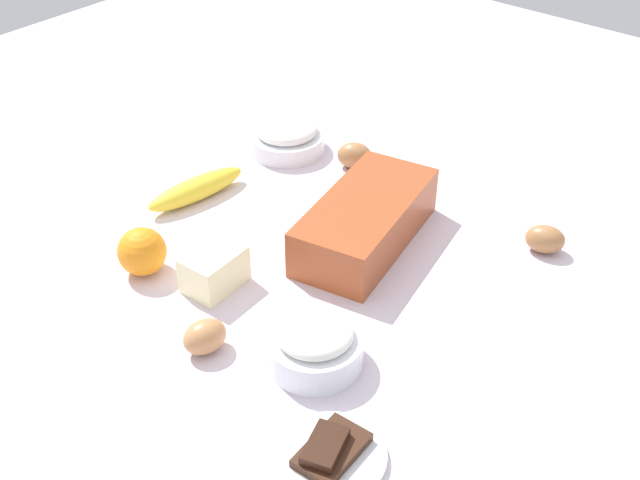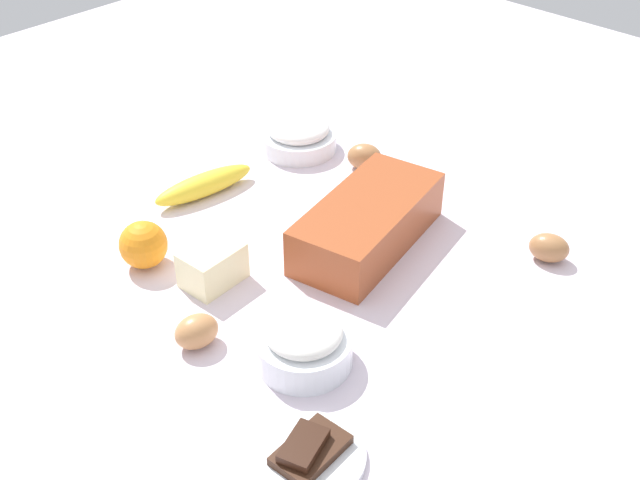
{
  "view_description": "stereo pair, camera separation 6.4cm",
  "coord_description": "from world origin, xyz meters",
  "px_view_note": "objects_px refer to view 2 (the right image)",
  "views": [
    {
      "loc": [
        0.76,
        0.63,
        0.76
      ],
      "look_at": [
        0.0,
        0.0,
        0.04
      ],
      "focal_mm": 45.01,
      "sensor_mm": 36.0,
      "label": 1
    },
    {
      "loc": [
        0.72,
        0.68,
        0.76
      ],
      "look_at": [
        0.0,
        0.0,
        0.04
      ],
      "focal_mm": 45.01,
      "sensor_mm": 36.0,
      "label": 2
    }
  ],
  "objects_px": {
    "banana": "(204,185)",
    "sugar_bowl": "(299,135)",
    "loaf_pan": "(368,222)",
    "chocolate_plate": "(310,454)",
    "orange_fruit": "(143,245)",
    "egg_loose": "(197,331)",
    "egg_near_butter": "(364,157)",
    "egg_beside_bowl": "(549,248)",
    "flour_bowl": "(304,343)",
    "butter_block": "(213,265)"
  },
  "relations": [
    {
      "from": "banana",
      "to": "loaf_pan",
      "type": "bearing_deg",
      "value": 105.83
    },
    {
      "from": "egg_beside_bowl",
      "to": "banana",
      "type": "bearing_deg",
      "value": -65.18
    },
    {
      "from": "sugar_bowl",
      "to": "egg_loose",
      "type": "bearing_deg",
      "value": 30.21
    },
    {
      "from": "loaf_pan",
      "to": "chocolate_plate",
      "type": "relative_size",
      "value": 2.31
    },
    {
      "from": "egg_near_butter",
      "to": "orange_fruit",
      "type": "bearing_deg",
      "value": -7.11
    },
    {
      "from": "orange_fruit",
      "to": "egg_beside_bowl",
      "type": "distance_m",
      "value": 0.62
    },
    {
      "from": "butter_block",
      "to": "orange_fruit",
      "type": "bearing_deg",
      "value": -67.69
    },
    {
      "from": "sugar_bowl",
      "to": "egg_near_butter",
      "type": "bearing_deg",
      "value": 103.16
    },
    {
      "from": "orange_fruit",
      "to": "chocolate_plate",
      "type": "xyz_separation_m",
      "value": [
        0.09,
        0.44,
        -0.03
      ]
    },
    {
      "from": "loaf_pan",
      "to": "orange_fruit",
      "type": "distance_m",
      "value": 0.35
    },
    {
      "from": "sugar_bowl",
      "to": "orange_fruit",
      "type": "bearing_deg",
      "value": 10.96
    },
    {
      "from": "loaf_pan",
      "to": "flour_bowl",
      "type": "bearing_deg",
      "value": 12.36
    },
    {
      "from": "banana",
      "to": "butter_block",
      "type": "relative_size",
      "value": 2.11
    },
    {
      "from": "egg_near_butter",
      "to": "egg_beside_bowl",
      "type": "xyz_separation_m",
      "value": [
        0.01,
        0.39,
        -0.0
      ]
    },
    {
      "from": "egg_beside_bowl",
      "to": "egg_loose",
      "type": "distance_m",
      "value": 0.56
    },
    {
      "from": "chocolate_plate",
      "to": "egg_loose",
      "type": "bearing_deg",
      "value": -97.99
    },
    {
      "from": "sugar_bowl",
      "to": "banana",
      "type": "distance_m",
      "value": 0.23
    },
    {
      "from": "egg_near_butter",
      "to": "egg_beside_bowl",
      "type": "relative_size",
      "value": 1.02
    },
    {
      "from": "egg_near_butter",
      "to": "egg_loose",
      "type": "bearing_deg",
      "value": 15.47
    },
    {
      "from": "butter_block",
      "to": "egg_beside_bowl",
      "type": "xyz_separation_m",
      "value": [
        -0.39,
        0.34,
        -0.01
      ]
    },
    {
      "from": "orange_fruit",
      "to": "egg_loose",
      "type": "xyz_separation_m",
      "value": [
        0.06,
        0.2,
        -0.01
      ]
    },
    {
      "from": "loaf_pan",
      "to": "egg_loose",
      "type": "relative_size",
      "value": 4.84
    },
    {
      "from": "flour_bowl",
      "to": "egg_beside_bowl",
      "type": "xyz_separation_m",
      "value": [
        -0.42,
        0.12,
        -0.01
      ]
    },
    {
      "from": "loaf_pan",
      "to": "banana",
      "type": "relative_size",
      "value": 1.58
    },
    {
      "from": "butter_block",
      "to": "chocolate_plate",
      "type": "distance_m",
      "value": 0.36
    },
    {
      "from": "butter_block",
      "to": "egg_near_butter",
      "type": "relative_size",
      "value": 1.43
    },
    {
      "from": "egg_near_butter",
      "to": "butter_block",
      "type": "bearing_deg",
      "value": 7.37
    },
    {
      "from": "sugar_bowl",
      "to": "egg_beside_bowl",
      "type": "xyz_separation_m",
      "value": [
        -0.02,
        0.53,
        -0.01
      ]
    },
    {
      "from": "loaf_pan",
      "to": "chocolate_plate",
      "type": "bearing_deg",
      "value": 20.77
    },
    {
      "from": "orange_fruit",
      "to": "egg_loose",
      "type": "height_order",
      "value": "orange_fruit"
    },
    {
      "from": "banana",
      "to": "butter_block",
      "type": "xyz_separation_m",
      "value": [
        0.15,
        0.2,
        0.01
      ]
    },
    {
      "from": "orange_fruit",
      "to": "chocolate_plate",
      "type": "distance_m",
      "value": 0.46
    },
    {
      "from": "loaf_pan",
      "to": "egg_beside_bowl",
      "type": "height_order",
      "value": "loaf_pan"
    },
    {
      "from": "egg_loose",
      "to": "loaf_pan",
      "type": "bearing_deg",
      "value": 177.35
    },
    {
      "from": "egg_loose",
      "to": "orange_fruit",
      "type": "bearing_deg",
      "value": -106.9
    },
    {
      "from": "banana",
      "to": "sugar_bowl",
      "type": "bearing_deg",
      "value": 178.34
    },
    {
      "from": "banana",
      "to": "orange_fruit",
      "type": "relative_size",
      "value": 2.56
    },
    {
      "from": "egg_near_butter",
      "to": "egg_loose",
      "type": "relative_size",
      "value": 1.01
    },
    {
      "from": "egg_loose",
      "to": "flour_bowl",
      "type": "bearing_deg",
      "value": 120.61
    },
    {
      "from": "butter_block",
      "to": "flour_bowl",
      "type": "bearing_deg",
      "value": 82.58
    },
    {
      "from": "chocolate_plate",
      "to": "orange_fruit",
      "type": "bearing_deg",
      "value": -102.02
    },
    {
      "from": "banana",
      "to": "egg_beside_bowl",
      "type": "relative_size",
      "value": 3.07
    },
    {
      "from": "flour_bowl",
      "to": "egg_near_butter",
      "type": "xyz_separation_m",
      "value": [
        -0.43,
        -0.27,
        -0.01
      ]
    },
    {
      "from": "egg_beside_bowl",
      "to": "flour_bowl",
      "type": "bearing_deg",
      "value": -15.73
    },
    {
      "from": "banana",
      "to": "egg_loose",
      "type": "bearing_deg",
      "value": 48.66
    },
    {
      "from": "flour_bowl",
      "to": "chocolate_plate",
      "type": "bearing_deg",
      "value": 46.79
    },
    {
      "from": "egg_loose",
      "to": "chocolate_plate",
      "type": "xyz_separation_m",
      "value": [
        0.03,
        0.25,
        -0.01
      ]
    },
    {
      "from": "sugar_bowl",
      "to": "butter_block",
      "type": "distance_m",
      "value": 0.42
    },
    {
      "from": "orange_fruit",
      "to": "egg_beside_bowl",
      "type": "bearing_deg",
      "value": 134.5
    },
    {
      "from": "flour_bowl",
      "to": "egg_near_butter",
      "type": "height_order",
      "value": "flour_bowl"
    }
  ]
}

